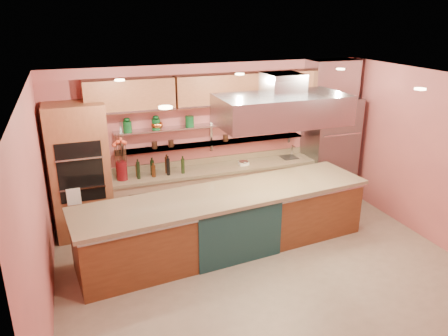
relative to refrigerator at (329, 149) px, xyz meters
name	(u,v)px	position (x,y,z in m)	size (l,w,h in m)	color
floor	(267,273)	(-2.35, -2.14, -1.06)	(6.00, 5.00, 0.02)	gray
ceiling	(275,84)	(-2.35, -2.14, 1.75)	(6.00, 5.00, 0.02)	black
wall_back	(213,139)	(-2.35, 0.36, 0.35)	(6.00, 0.04, 2.80)	#C8625E
wall_front	(394,286)	(-2.35, -4.64, 0.35)	(6.00, 0.04, 2.80)	#C8625E
wall_left	(38,218)	(-5.35, -2.14, 0.35)	(0.04, 5.00, 2.80)	#C8625E
wall_right	(440,161)	(0.65, -2.14, 0.35)	(0.04, 5.00, 2.80)	#C8625E
oven_stack	(80,172)	(-4.80, 0.04, 0.10)	(0.95, 0.64, 2.30)	#985837
refrigerator	(329,149)	(0.00, 0.00, 0.00)	(0.95, 0.72, 2.10)	gray
back_counter	(216,190)	(-2.40, 0.06, -0.58)	(3.84, 0.64, 0.93)	tan
wall_shelf_lower	(213,143)	(-2.40, 0.23, 0.30)	(3.60, 0.26, 0.03)	#A7AAAE
wall_shelf_upper	(213,125)	(-2.40, 0.23, 0.65)	(3.60, 0.26, 0.03)	#A7AAAE
upper_cabinets	(216,90)	(-2.35, 0.18, 1.30)	(4.60, 0.36, 0.55)	#985837
range_hood	(282,109)	(-1.78, -1.27, 1.20)	(2.00, 1.00, 0.45)	#A7AAAE
ceiling_downlights	(268,84)	(-2.35, -1.94, 1.72)	(4.00, 2.80, 0.02)	#FFE5A5
island	(227,221)	(-2.68, -1.27, -0.56)	(4.69, 1.02, 0.98)	brown
flower_vase	(122,171)	(-4.13, 0.01, 0.05)	(0.19, 0.19, 0.33)	#5D0D12
oil_bottle_cluster	(160,167)	(-3.46, 0.01, 0.03)	(0.91, 0.26, 0.29)	black
kitchen_scale	(244,162)	(-1.86, 0.01, -0.07)	(0.17, 0.13, 0.10)	white
bar_faucet	(292,151)	(-0.80, 0.11, 0.00)	(0.03, 0.03, 0.24)	white
copper_kettle	(158,125)	(-3.41, 0.23, 0.73)	(0.17, 0.17, 0.14)	orange
green_canister	(190,121)	(-2.84, 0.23, 0.76)	(0.15, 0.15, 0.19)	#0F481F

